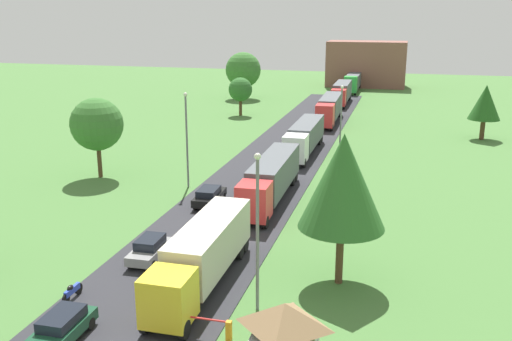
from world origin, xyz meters
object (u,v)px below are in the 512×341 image
Objects in this scene: motorcycle_courier at (72,291)px; person_lead at (257,331)px; car_third at (209,196)px; truck_fifth at (342,92)px; lamppost_second at (187,136)px; truck_fourth at (330,108)px; tree_birch at (240,90)px; lamppost_third at (341,115)px; tree_oak at (97,124)px; truck_second at (271,177)px; truck_third at (305,136)px; lamppost_lead at (257,226)px; barrier_gate at (214,326)px; tree_pine at (243,70)px; truck_sixth at (353,81)px; guard_booth at (284,341)px; car_second at (149,249)px; person_third at (292,318)px; truck_lead at (203,253)px; car_lead at (61,328)px; distant_building at (366,64)px; tree_elm at (485,103)px; tree_ash at (343,182)px.

person_lead reaches higher than motorcycle_courier.
truck_fifth is at bearing 85.64° from car_third.
car_third is 0.50× the size of lamppost_second.
truck_fourth is 2.37× the size of tree_birch.
tree_oak reaches higher than lamppost_third.
truck_second is 17.62m from truck_third.
lamppost_lead is (10.52, 1.67, 4.42)m from motorcycle_courier.
lamppost_second is (-1.59, 22.15, 4.39)m from motorcycle_courier.
barrier_gate is 82.38m from tree_pine.
truck_third is 39.60m from barrier_gate.
truck_sixth is 91.81m from lamppost_lead.
truck_second is 25.21m from guard_booth.
car_second is (-4.68, -31.78, -1.23)m from truck_third.
truck_fourth is at bearing 95.97° from person_third.
truck_fifth reaches higher than truck_lead.
lamppost_third reaches higher than truck_sixth.
lamppost_lead is 61.39m from tree_birch.
tree_oak is (-22.76, 25.07, 4.38)m from person_lead.
lamppost_lead reaches higher than car_lead.
lamppost_second reaches higher than truck_fifth.
truck_lead is at bearing -91.20° from distant_building.
tree_pine reaches higher than car_lead.
person_third is 0.20× the size of lamppost_lead.
lamppost_third is 62.01m from distant_building.
lamppost_lead is (3.70, -56.04, 2.77)m from truck_fourth.
truck_fifth reaches higher than truck_sixth.
person_lead is 104.24m from distant_building.
guard_booth is 106.45m from distant_building.
barrier_gate is at bearing -74.96° from tree_pine.
truck_lead is 0.97× the size of truck_fifth.
tree_pine reaches higher than tree_elm.
car_third reaches higher than car_lead.
truck_second reaches higher than truck_third.
lamppost_lead is 1.50× the size of tree_birch.
guard_booth reaches higher than car_second.
tree_birch is at bearing -75.30° from tree_pine.
lamppost_lead is (8.53, -4.38, 4.12)m from car_second.
truck_sixth is 3.52× the size of car_second.
car_third reaches higher than barrier_gate.
truck_third is 1.61× the size of tree_pine.
person_third is (6.23, -4.01, -1.14)m from truck_lead.
person_lead is at bearing -85.56° from truck_fourth.
lamppost_lead is at bearing 9.00° from motorcycle_courier.
truck_third is (-0.21, 17.62, -0.05)m from truck_second.
person_third is 64.10m from tree_birch.
distant_building is at bearing 91.50° from person_lead.
tree_birch is 44.93m from distant_building.
tree_ash is (12.54, 10.13, 5.60)m from car_lead.
truck_second is 19.11m from lamppost_lead.
truck_third reaches higher than car_third.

